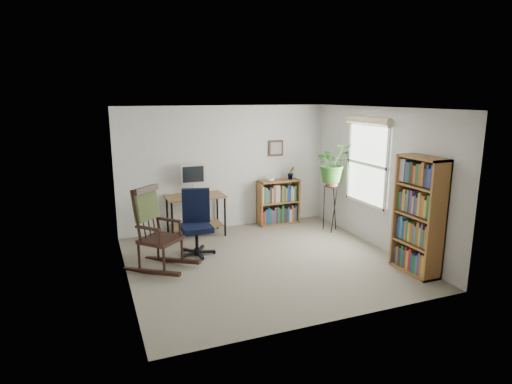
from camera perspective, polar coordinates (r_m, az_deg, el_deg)
name	(u,v)px	position (r m, az deg, el deg)	size (l,w,h in m)	color
floor	(265,261)	(6.90, 1.24, -9.23)	(4.20, 4.00, 0.00)	gray
ceiling	(266,108)	(6.40, 1.34, 11.12)	(4.20, 4.00, 0.00)	silver
wall_back	(226,168)	(8.39, -4.03, 3.24)	(4.20, 0.00, 2.40)	silver
wall_front	(336,223)	(4.82, 10.58, -4.10)	(4.20, 0.00, 2.40)	silver
wall_left	(123,200)	(6.07, -17.32, -1.00)	(0.00, 4.00, 2.40)	silver
wall_right	(379,178)	(7.60, 16.05, 1.77)	(0.00, 4.00, 2.40)	silver
window	(367,164)	(7.78, 14.57, 3.60)	(0.12, 1.20, 1.50)	white
desk	(196,215)	(8.11, -8.01, -3.11)	(1.07, 0.59, 0.77)	olive
monitor	(193,179)	(8.09, -8.39, 1.68)	(0.46, 0.16, 0.56)	silver
keyboard	(197,196)	(7.89, -7.89, -0.56)	(0.40, 0.15, 0.03)	black
office_chair	(196,223)	(7.06, -7.97, -4.10)	(0.60, 0.60, 1.10)	black
rocking_chair	(160,228)	(6.57, -12.68, -4.75)	(0.66, 1.10, 1.28)	black
low_bookshelf	(278,202)	(8.75, 3.01, -1.35)	(0.86, 0.29, 0.91)	#935F30
tall_bookshelf	(419,216)	(6.67, 20.86, -2.99)	(0.33, 0.76, 1.74)	#935F30
plant_stand	(331,205)	(8.38, 9.97, -1.67)	(0.29, 0.29, 1.04)	black
spider_plant	(333,144)	(8.17, 10.29, 6.34)	(1.69, 1.88, 1.46)	#306C26
potted_plant_small	(291,177)	(8.77, 4.69, 2.05)	(0.13, 0.24, 0.11)	#306C26
framed_picture	(276,148)	(8.69, 2.68, 5.85)	(0.32, 0.04, 0.32)	black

